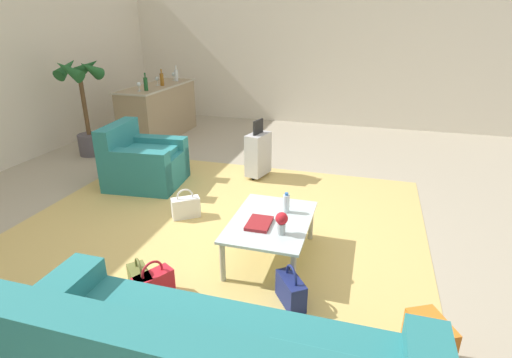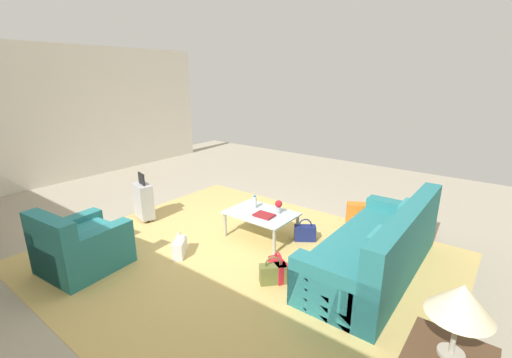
{
  "view_description": "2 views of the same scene",
  "coord_description": "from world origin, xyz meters",
  "px_view_note": "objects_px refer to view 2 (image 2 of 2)",
  "views": [
    {
      "loc": [
        -3.61,
        -1.3,
        2.17
      ],
      "look_at": [
        -0.12,
        -0.27,
        0.69
      ],
      "focal_mm": 28.0,
      "sensor_mm": 36.0,
      "label": 1
    },
    {
      "loc": [
        -3.3,
        3.38,
        2.43
      ],
      "look_at": [
        -0.61,
        -0.1,
        1.09
      ],
      "focal_mm": 24.0,
      "sensor_mm": 36.0,
      "label": 2
    }
  ],
  "objects_px": {
    "handbag_white": "(180,247)",
    "handbag_navy": "(305,233)",
    "armchair": "(79,249)",
    "water_bottle": "(255,202)",
    "backpack_orange": "(356,215)",
    "table_lamp": "(461,301)",
    "suitcase_silver": "(144,201)",
    "handbag_red": "(278,269)",
    "couch": "(381,252)",
    "coffee_table": "(261,216)",
    "flower_vase": "(279,205)",
    "handbag_olive": "(273,273)",
    "coffee_table_book": "(264,215)"
  },
  "relations": [
    {
      "from": "handbag_white",
      "to": "backpack_orange",
      "type": "bearing_deg",
      "value": -122.44
    },
    {
      "from": "backpack_orange",
      "to": "handbag_white",
      "type": "bearing_deg",
      "value": 57.56
    },
    {
      "from": "backpack_orange",
      "to": "handbag_red",
      "type": "bearing_deg",
      "value": 85.69
    },
    {
      "from": "coffee_table",
      "to": "backpack_orange",
      "type": "relative_size",
      "value": 2.58
    },
    {
      "from": "table_lamp",
      "to": "handbag_white",
      "type": "relative_size",
      "value": 1.58
    },
    {
      "from": "table_lamp",
      "to": "suitcase_silver",
      "type": "xyz_separation_m",
      "value": [
        4.8,
        -0.8,
        -0.62
      ]
    },
    {
      "from": "coffee_table",
      "to": "coffee_table_book",
      "type": "bearing_deg",
      "value": 146.31
    },
    {
      "from": "handbag_white",
      "to": "backpack_orange",
      "type": "height_order",
      "value": "backpack_orange"
    },
    {
      "from": "flower_vase",
      "to": "table_lamp",
      "type": "relative_size",
      "value": 0.36
    },
    {
      "from": "coffee_table",
      "to": "table_lamp",
      "type": "xyz_separation_m",
      "value": [
        -2.8,
        1.5,
        0.61
      ]
    },
    {
      "from": "couch",
      "to": "handbag_navy",
      "type": "xyz_separation_m",
      "value": [
        1.21,
        -0.22,
        -0.18
      ]
    },
    {
      "from": "handbag_red",
      "to": "couch",
      "type": "bearing_deg",
      "value": -137.7
    },
    {
      "from": "flower_vase",
      "to": "handbag_olive",
      "type": "distance_m",
      "value": 1.28
    },
    {
      "from": "couch",
      "to": "water_bottle",
      "type": "bearing_deg",
      "value": 0.0
    },
    {
      "from": "handbag_red",
      "to": "handbag_white",
      "type": "relative_size",
      "value": 1.0
    },
    {
      "from": "armchair",
      "to": "coffee_table_book",
      "type": "height_order",
      "value": "armchair"
    },
    {
      "from": "coffee_table_book",
      "to": "table_lamp",
      "type": "height_order",
      "value": "table_lamp"
    },
    {
      "from": "couch",
      "to": "table_lamp",
      "type": "relative_size",
      "value": 4.38
    },
    {
      "from": "coffee_table_book",
      "to": "suitcase_silver",
      "type": "bearing_deg",
      "value": 15.21
    },
    {
      "from": "handbag_navy",
      "to": "handbag_olive",
      "type": "distance_m",
      "value": 1.24
    },
    {
      "from": "armchair",
      "to": "water_bottle",
      "type": "bearing_deg",
      "value": -115.74
    },
    {
      "from": "coffee_table",
      "to": "water_bottle",
      "type": "xyz_separation_m",
      "value": [
        0.2,
        -0.1,
        0.14
      ]
    },
    {
      "from": "couch",
      "to": "coffee_table_book",
      "type": "relative_size",
      "value": 8.49
    },
    {
      "from": "coffee_table",
      "to": "handbag_red",
      "type": "bearing_deg",
      "value": 137.83
    },
    {
      "from": "handbag_navy",
      "to": "backpack_orange",
      "type": "xyz_separation_m",
      "value": [
        -0.41,
        -0.97,
        0.06
      ]
    },
    {
      "from": "armchair",
      "to": "handbag_white",
      "type": "distance_m",
      "value": 1.27
    },
    {
      "from": "armchair",
      "to": "handbag_white",
      "type": "relative_size",
      "value": 2.83
    },
    {
      "from": "coffee_table",
      "to": "water_bottle",
      "type": "height_order",
      "value": "water_bottle"
    },
    {
      "from": "couch",
      "to": "coffee_table",
      "type": "relative_size",
      "value": 2.41
    },
    {
      "from": "handbag_white",
      "to": "armchair",
      "type": "bearing_deg",
      "value": 53.72
    },
    {
      "from": "handbag_white",
      "to": "water_bottle",
      "type": "bearing_deg",
      "value": -105.55
    },
    {
      "from": "handbag_navy",
      "to": "coffee_table_book",
      "type": "bearing_deg",
      "value": 40.13
    },
    {
      "from": "couch",
      "to": "coffee_table_book",
      "type": "height_order",
      "value": "couch"
    },
    {
      "from": "suitcase_silver",
      "to": "backpack_orange",
      "type": "relative_size",
      "value": 2.12
    },
    {
      "from": "water_bottle",
      "to": "backpack_orange",
      "type": "xyz_separation_m",
      "value": [
        -1.2,
        -1.19,
        -0.31
      ]
    },
    {
      "from": "armchair",
      "to": "handbag_white",
      "type": "height_order",
      "value": "armchair"
    },
    {
      "from": "water_bottle",
      "to": "table_lamp",
      "type": "bearing_deg",
      "value": 151.93
    },
    {
      "from": "armchair",
      "to": "coffee_table_book",
      "type": "bearing_deg",
      "value": -124.1
    },
    {
      "from": "flower_vase",
      "to": "handbag_navy",
      "type": "distance_m",
      "value": 0.58
    },
    {
      "from": "water_bottle",
      "to": "coffee_table_book",
      "type": "relative_size",
      "value": 0.7
    },
    {
      "from": "water_bottle",
      "to": "couch",
      "type": "bearing_deg",
      "value": 180.0
    },
    {
      "from": "armchair",
      "to": "coffee_table",
      "type": "height_order",
      "value": "armchair"
    },
    {
      "from": "handbag_white",
      "to": "flower_vase",
      "type": "bearing_deg",
      "value": -120.53
    },
    {
      "from": "handbag_red",
      "to": "table_lamp",
      "type": "bearing_deg",
      "value": 159.47
    },
    {
      "from": "handbag_white",
      "to": "handbag_navy",
      "type": "bearing_deg",
      "value": -127.83
    },
    {
      "from": "armchair",
      "to": "suitcase_silver",
      "type": "height_order",
      "value": "suitcase_silver"
    },
    {
      "from": "suitcase_silver",
      "to": "handbag_navy",
      "type": "bearing_deg",
      "value": -158.51
    },
    {
      "from": "couch",
      "to": "water_bottle",
      "type": "height_order",
      "value": "couch"
    },
    {
      "from": "suitcase_silver",
      "to": "handbag_red",
      "type": "distance_m",
      "value": 2.86
    },
    {
      "from": "handbag_red",
      "to": "backpack_orange",
      "type": "relative_size",
      "value": 0.89
    }
  ]
}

